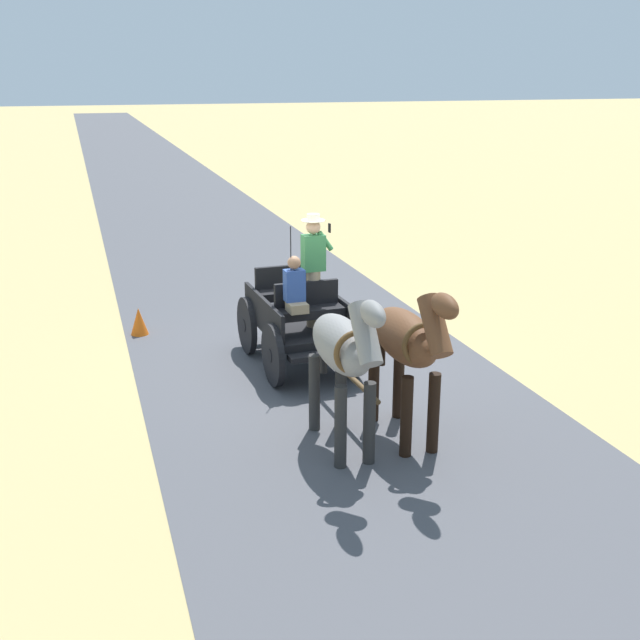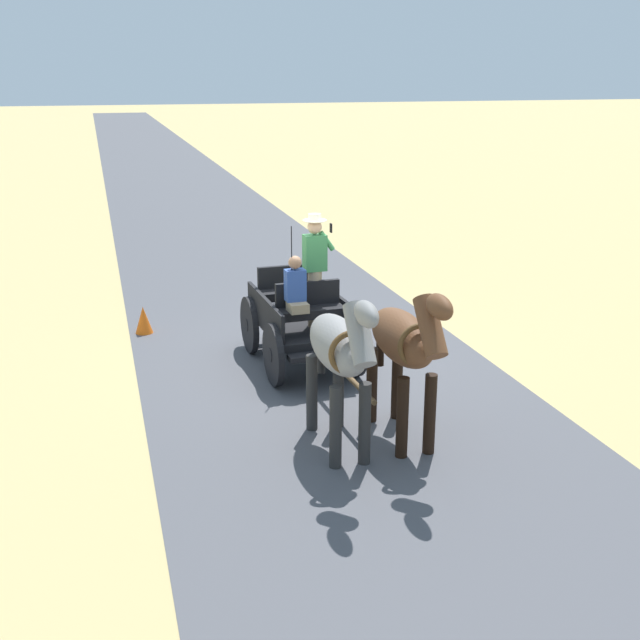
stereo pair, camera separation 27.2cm
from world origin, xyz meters
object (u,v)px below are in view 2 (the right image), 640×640
horse_near_side (405,343)px  horse_off_side (340,351)px  horse_drawn_carriage (301,317)px  traffic_cone (144,320)px

horse_near_side → horse_off_side: (0.86, 0.04, 0.00)m
horse_drawn_carriage → horse_near_side: (-0.56, 3.01, 0.51)m
horse_near_side → traffic_cone: bearing=-61.4°
traffic_cone → horse_near_side: bearing=118.6°
horse_drawn_carriage → traffic_cone: 3.36m
horse_drawn_carriage → horse_off_side: 3.10m
horse_drawn_carriage → horse_off_side: size_ratio=2.04×
traffic_cone → horse_drawn_carriage: bearing=135.3°
horse_drawn_carriage → horse_near_side: size_ratio=2.04×
horse_drawn_carriage → traffic_cone: bearing=-44.7°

